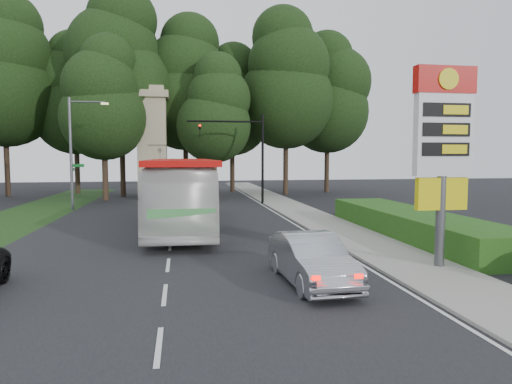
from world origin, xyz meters
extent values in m
plane|color=black|center=(0.00, 0.00, 0.00)|extent=(120.00, 120.00, 0.00)
cube|color=black|center=(0.00, 12.00, 0.01)|extent=(14.00, 80.00, 0.02)
cube|color=gray|center=(8.50, 12.00, 0.06)|extent=(3.00, 80.00, 0.12)
cube|color=#193814|center=(-9.50, 18.00, 0.01)|extent=(5.00, 50.00, 0.02)
cube|color=#224913|center=(11.50, 8.00, 0.60)|extent=(3.00, 14.00, 1.20)
cylinder|color=#59595E|center=(9.20, 2.00, 1.60)|extent=(0.32, 0.32, 3.20)
cube|color=#D8C70B|center=(9.20, 2.00, 2.60)|extent=(1.80, 0.25, 1.10)
cube|color=silver|center=(9.20, 2.00, 4.60)|extent=(2.00, 0.35, 2.80)
cube|color=#BC0D0A|center=(9.20, 2.00, 6.40)|extent=(2.10, 0.40, 0.90)
cylinder|color=#D8C70B|center=(9.20, 1.78, 6.40)|extent=(0.70, 0.05, 0.70)
cube|color=black|center=(9.20, 1.81, 5.40)|extent=(1.70, 0.04, 0.45)
cube|color=black|center=(9.20, 1.81, 4.75)|extent=(1.70, 0.04, 0.45)
cube|color=black|center=(9.20, 1.81, 4.10)|extent=(1.70, 0.04, 0.45)
cylinder|color=black|center=(7.00, 24.00, 3.60)|extent=(0.20, 0.20, 7.20)
cylinder|color=black|center=(4.00, 24.00, 6.60)|extent=(6.00, 0.14, 0.14)
imported|color=black|center=(2.00, 24.00, 6.35)|extent=(0.18, 0.22, 1.10)
sphere|color=#FF0C05|center=(2.00, 23.85, 6.25)|extent=(0.18, 0.18, 0.18)
cylinder|color=#59595E|center=(-7.20, 22.00, 4.00)|extent=(0.20, 0.20, 8.00)
cylinder|color=#59595E|center=(-6.00, 22.00, 7.70)|extent=(2.40, 0.12, 0.12)
cube|color=#FFE599|center=(-4.80, 22.00, 7.60)|extent=(0.50, 0.22, 0.14)
cube|color=#0C591E|center=(-6.75, 22.00, 3.20)|extent=(0.85, 0.04, 0.22)
cube|color=#0C591E|center=(-7.20, 22.45, 2.90)|extent=(0.04, 0.85, 0.22)
cube|color=tan|center=(-2.00, 30.00, 4.50)|extent=(2.50, 2.50, 9.00)
cube|color=tan|center=(-2.00, 30.00, 9.30)|extent=(3.00, 3.00, 0.60)
cube|color=tan|center=(-2.00, 30.00, 9.80)|extent=(2.20, 2.20, 0.50)
cylinder|color=#2D2116|center=(-16.00, 35.00, 3.15)|extent=(0.50, 0.50, 6.30)
sphere|color=black|center=(-16.00, 35.00, 9.62)|extent=(9.80, 9.80, 9.80)
sphere|color=black|center=(-16.00, 35.00, 13.12)|extent=(8.40, 8.40, 8.40)
sphere|color=black|center=(-16.00, 35.00, 16.10)|extent=(6.30, 6.30, 6.30)
cylinder|color=#2D2116|center=(-10.00, 37.00, 2.70)|extent=(0.50, 0.50, 5.40)
sphere|color=black|center=(-10.00, 37.00, 8.25)|extent=(8.40, 8.40, 8.40)
sphere|color=black|center=(-10.00, 37.00, 11.25)|extent=(7.20, 7.20, 7.20)
sphere|color=black|center=(-10.00, 37.00, 13.80)|extent=(5.40, 5.40, 5.40)
cylinder|color=#2D2116|center=(-5.00, 33.00, 3.24)|extent=(0.50, 0.50, 6.48)
sphere|color=black|center=(-5.00, 33.00, 9.90)|extent=(10.08, 10.08, 10.08)
sphere|color=black|center=(-5.00, 33.00, 13.50)|extent=(8.64, 8.64, 8.64)
sphere|color=black|center=(-5.00, 33.00, 16.56)|extent=(6.48, 6.48, 6.48)
cylinder|color=#2D2116|center=(1.00, 35.00, 2.97)|extent=(0.50, 0.50, 5.94)
sphere|color=black|center=(1.00, 35.00, 9.08)|extent=(9.24, 9.24, 9.24)
sphere|color=black|center=(1.00, 35.00, 12.38)|extent=(7.92, 7.92, 7.92)
sphere|color=black|center=(1.00, 35.00, 15.18)|extent=(5.94, 5.94, 5.94)
cylinder|color=#2D2116|center=(6.00, 37.00, 2.61)|extent=(0.50, 0.50, 5.22)
sphere|color=black|center=(6.00, 37.00, 7.97)|extent=(8.12, 8.12, 8.12)
sphere|color=black|center=(6.00, 37.00, 10.88)|extent=(6.96, 6.96, 6.96)
sphere|color=black|center=(6.00, 37.00, 13.34)|extent=(5.22, 5.22, 5.22)
cylinder|color=#2D2116|center=(11.00, 33.00, 3.06)|extent=(0.50, 0.50, 6.12)
sphere|color=black|center=(11.00, 33.00, 9.35)|extent=(9.52, 9.52, 9.52)
sphere|color=black|center=(11.00, 33.00, 12.75)|extent=(8.16, 8.16, 8.16)
sphere|color=black|center=(11.00, 33.00, 15.64)|extent=(6.12, 6.12, 6.12)
cylinder|color=#2D2116|center=(16.00, 35.00, 2.79)|extent=(0.50, 0.50, 5.58)
sphere|color=black|center=(16.00, 35.00, 8.53)|extent=(8.68, 8.68, 8.68)
sphere|color=black|center=(16.00, 35.00, 11.62)|extent=(7.44, 7.44, 7.44)
sphere|color=black|center=(16.00, 35.00, 14.26)|extent=(5.58, 5.58, 5.58)
cylinder|color=#2D2116|center=(-6.00, 29.00, 2.34)|extent=(0.50, 0.50, 4.68)
sphere|color=black|center=(-6.00, 29.00, 7.15)|extent=(7.28, 7.28, 7.28)
sphere|color=black|center=(-6.00, 29.00, 9.75)|extent=(6.24, 6.24, 6.24)
sphere|color=black|center=(-6.00, 29.00, 11.96)|extent=(4.68, 4.68, 4.68)
cylinder|color=#2D2116|center=(3.50, 29.50, 2.16)|extent=(0.50, 0.50, 4.32)
sphere|color=black|center=(3.50, 29.50, 6.60)|extent=(6.72, 6.72, 6.72)
sphere|color=black|center=(3.50, 29.50, 9.00)|extent=(5.76, 5.76, 5.76)
sphere|color=black|center=(3.50, 29.50, 11.04)|extent=(4.32, 4.32, 4.32)
imported|color=white|center=(0.50, 12.16, 1.85)|extent=(3.30, 13.30, 3.69)
imported|color=#AFB0B7|center=(4.35, 0.94, 0.76)|extent=(1.84, 4.67, 1.51)
camera|label=1|loc=(0.49, -12.17, 3.87)|focal=32.00mm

